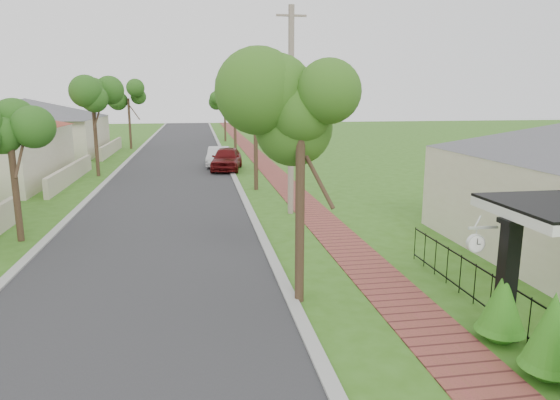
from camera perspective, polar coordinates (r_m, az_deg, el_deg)
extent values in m
plane|color=#336117|center=(10.82, -0.64, -14.86)|extent=(160.00, 160.00, 0.00)
cube|color=#28282B|center=(29.99, -12.23, 2.32)|extent=(7.00, 120.00, 0.02)
cube|color=#9E9E99|center=(30.02, -5.25, 2.55)|extent=(0.30, 120.00, 0.10)
cube|color=#9E9E99|center=(30.39, -19.11, 2.05)|extent=(0.30, 120.00, 0.10)
cube|color=brown|center=(30.31, -0.34, 2.69)|extent=(1.50, 120.00, 0.03)
cube|color=black|center=(11.06, 24.48, -8.28)|extent=(0.30, 0.30, 2.52)
cube|color=black|center=(11.48, 23.98, -13.64)|extent=(0.48, 0.48, 0.24)
cube|color=black|center=(10.73, 25.04, -2.24)|extent=(0.42, 0.42, 0.10)
cube|color=black|center=(12.13, 23.13, -7.96)|extent=(0.03, 8.00, 0.03)
cube|color=black|center=(12.41, 22.82, -11.45)|extent=(0.03, 8.00, 0.03)
cylinder|color=black|center=(10.80, 28.72, -13.54)|extent=(0.02, 0.02, 1.00)
cylinder|color=black|center=(11.27, 26.61, -12.25)|extent=(0.02, 0.02, 1.00)
cylinder|color=black|center=(11.77, 24.70, -11.05)|extent=(0.02, 0.02, 1.00)
cylinder|color=black|center=(12.28, 22.96, -9.94)|extent=(0.02, 0.02, 1.00)
cylinder|color=black|center=(12.80, 21.36, -8.91)|extent=(0.02, 0.02, 1.00)
cylinder|color=black|center=(13.34, 19.91, -7.96)|extent=(0.02, 0.02, 1.00)
cylinder|color=black|center=(13.89, 18.57, -7.08)|extent=(0.02, 0.02, 1.00)
cylinder|color=black|center=(14.45, 17.34, -6.26)|extent=(0.02, 0.02, 1.00)
cylinder|color=black|center=(15.02, 16.21, -5.50)|extent=(0.02, 0.02, 1.00)
cylinder|color=black|center=(15.59, 15.16, -4.79)|extent=(0.02, 0.02, 1.00)
cylinder|color=#382619|center=(25.85, -2.79, 6.16)|extent=(0.22, 0.22, 4.55)
sphere|color=#1D4F15|center=(25.72, -2.85, 11.49)|extent=(1.70, 1.70, 1.70)
cylinder|color=#382619|center=(39.73, -5.17, 8.40)|extent=(0.22, 0.22, 4.90)
sphere|color=#1D4F15|center=(39.66, -5.24, 12.14)|extent=(1.70, 1.70, 1.70)
cylinder|color=#382619|center=(53.70, -6.31, 8.92)|extent=(0.22, 0.22, 4.20)
sphere|color=#1D4F15|center=(53.63, -6.36, 11.29)|extent=(1.70, 1.70, 1.70)
cylinder|color=#382619|center=(18.79, -28.02, 1.49)|extent=(0.22, 0.22, 3.85)
sphere|color=#1D4F15|center=(18.58, -28.63, 7.67)|extent=(1.60, 1.60, 1.60)
cylinder|color=#382619|center=(32.21, -20.33, 6.89)|extent=(0.22, 0.22, 4.90)
sphere|color=#1D4F15|center=(32.12, -20.67, 11.49)|extent=(1.70, 1.70, 1.70)
cylinder|color=#382619|center=(48.00, -16.80, 8.34)|extent=(0.22, 0.22, 4.55)
sphere|color=#1D4F15|center=(47.93, -16.97, 11.21)|extent=(1.70, 1.70, 1.70)
sphere|color=#125A13|center=(10.26, 28.33, -15.82)|extent=(0.77, 0.77, 0.77)
cone|color=#125A13|center=(9.99, 28.69, -12.57)|extent=(0.88, 0.88, 1.27)
sphere|color=#125A13|center=(11.30, 23.84, -12.99)|extent=(0.77, 0.77, 0.77)
cone|color=#125A13|center=(11.08, 24.09, -10.29)|extent=(0.87, 0.87, 1.14)
cube|color=#BFB299|center=(30.71, -22.77, 2.82)|extent=(0.25, 10.00, 1.00)
cube|color=beige|center=(45.73, -26.78, 6.45)|extent=(11.00, 10.00, 3.00)
pyramid|color=#4C4C51|center=(45.61, -27.05, 9.32)|extent=(15.56, 15.56, 1.60)
cube|color=#BFB299|center=(44.34, -18.71, 5.66)|extent=(0.25, 10.00, 1.00)
imported|color=#590D0E|center=(33.02, -6.12, 4.71)|extent=(2.52, 4.65, 1.50)
imported|color=silver|center=(34.88, -7.03, 4.91)|extent=(1.89, 4.14, 1.32)
cylinder|color=#382619|center=(11.64, 2.28, -2.21)|extent=(0.22, 0.22, 4.07)
sphere|color=#3A6C1F|center=(11.30, 2.37, 8.42)|extent=(2.03, 2.03, 2.03)
cylinder|color=gray|center=(20.38, 1.26, 9.87)|extent=(0.24, 0.24, 8.28)
cube|color=gray|center=(20.59, 1.31, 20.34)|extent=(1.20, 0.08, 0.08)
cube|color=silver|center=(10.90, 22.19, -2.94)|extent=(0.63, 0.05, 0.05)
cylinder|color=silver|center=(10.87, 21.51, -3.72)|extent=(0.02, 0.02, 0.27)
cylinder|color=silver|center=(10.92, 21.44, -4.64)|extent=(0.38, 0.10, 0.38)
cylinder|color=white|center=(10.87, 21.58, -4.71)|extent=(0.33, 0.01, 0.33)
cylinder|color=white|center=(10.96, 21.29, -4.56)|extent=(0.33, 0.01, 0.33)
cube|color=black|center=(10.85, 21.63, -4.43)|extent=(0.02, 0.01, 0.13)
cube|color=black|center=(10.88, 21.77, -4.71)|extent=(0.08, 0.01, 0.02)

